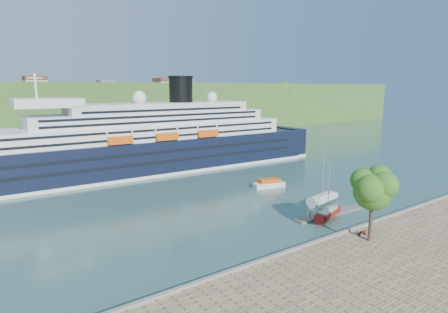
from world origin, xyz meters
TOP-DOWN VIEW (x-y plane):
  - ground at (0.00, 0.00)m, footprint 400.00×400.00m
  - far_hillside at (0.00, 145.00)m, footprint 400.00×50.00m
  - quay_coping at (0.00, -0.20)m, footprint 220.00×0.50m
  - cruise_ship at (-8.56, 57.93)m, footprint 111.66×19.43m
  - park_bench at (-0.92, -2.36)m, footprint 1.43×0.66m
  - promenade_tree at (-1.63, -4.05)m, footprint 6.92×6.92m
  - floating_pontoon at (5.82, 7.95)m, footprint 17.12×2.94m
  - sailboat_red at (3.08, 6.81)m, footprint 7.54×4.14m
  - sailboat_white_far at (9.18, 12.99)m, footprint 8.41×3.72m
  - tender_launch at (8.37, 27.66)m, footprint 7.50×4.07m

SIDE VIEW (x-z plane):
  - ground at x=0.00m, z-range 0.00..0.00m
  - floating_pontoon at x=5.82m, z-range 0.00..0.38m
  - tender_launch at x=8.37m, z-range 0.00..1.97m
  - quay_coping at x=0.00m, z-range 1.00..1.30m
  - park_bench at x=-0.92m, z-range 1.00..1.89m
  - sailboat_red at x=3.08m, z-range 0.00..9.39m
  - sailboat_white_far at x=9.18m, z-range 0.00..10.50m
  - promenade_tree at x=-1.63m, z-range 1.00..12.46m
  - far_hillside at x=0.00m, z-range 0.00..24.00m
  - cruise_ship at x=-8.56m, z-range 0.00..24.98m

